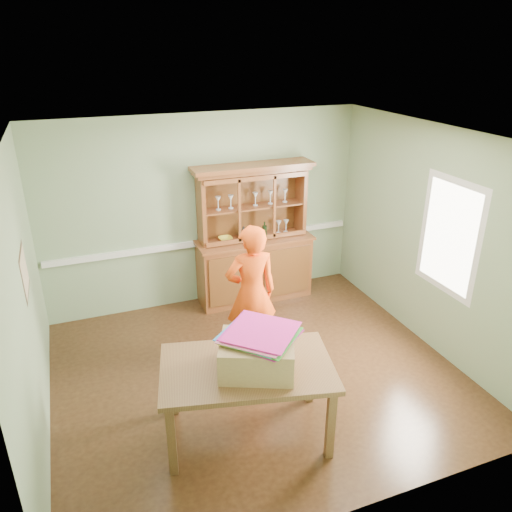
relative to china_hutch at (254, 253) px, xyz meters
name	(u,v)px	position (x,y,z in m)	size (l,w,h in m)	color
floor	(257,373)	(-0.64, -1.77, -0.71)	(4.50, 4.50, 0.00)	#4D3018
ceiling	(257,138)	(-0.64, -1.77, 1.99)	(4.50, 4.50, 0.00)	white
wall_back	(205,211)	(-0.64, 0.23, 0.64)	(4.50, 4.50, 0.00)	gray
wall_left	(25,306)	(-2.89, -1.77, 0.64)	(4.00, 4.00, 0.00)	gray
wall_right	(431,239)	(1.61, -1.77, 0.64)	(4.00, 4.00, 0.00)	gray
wall_front	(358,379)	(-0.64, -3.77, 0.64)	(4.50, 4.50, 0.00)	gray
chair_rail	(207,242)	(-0.64, 0.20, 0.19)	(4.41, 0.05, 0.08)	silver
framed_map	(25,272)	(-2.87, -1.47, 0.84)	(0.03, 0.60, 0.46)	#342414
window_panel	(449,237)	(1.59, -2.07, 0.79)	(0.03, 0.96, 1.36)	silver
china_hutch	(254,253)	(0.00, 0.00, 0.00)	(1.71, 0.56, 2.01)	brown
dining_table	(247,374)	(-1.07, -2.63, -0.01)	(1.77, 1.29, 0.80)	brown
cardboard_box	(257,356)	(-1.00, -2.72, 0.24)	(0.66, 0.53, 0.31)	tan
kite_stack	(259,335)	(-0.96, -2.67, 0.43)	(0.81, 0.81, 0.06)	#C71E8F
person	(251,293)	(-0.56, -1.39, 0.14)	(0.62, 0.40, 1.69)	#FC4D0F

